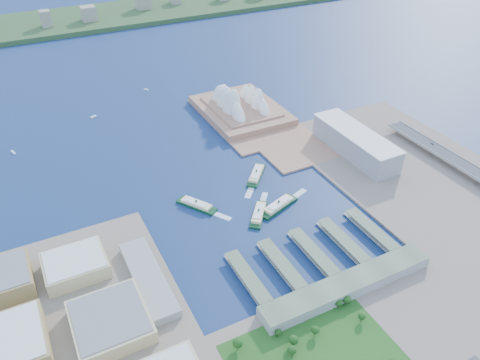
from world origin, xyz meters
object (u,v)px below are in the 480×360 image
ferry_a (196,203)px  ferry_b (256,173)px  opera_house (241,97)px  toaster_building (355,143)px  ferry_d (279,204)px  ferry_c (259,212)px  car_c (432,144)px

ferry_a → ferry_b: ferry_b is taller
opera_house → ferry_b: opera_house is taller
toaster_building → ferry_d: 180.96m
ferry_c → toaster_building: bearing=-123.2°
toaster_building → ferry_b: (-160.43, 15.64, -15.03)m
toaster_building → ferry_b: 161.88m
ferry_a → ferry_d: (93.54, -50.86, 0.44)m
opera_house → toaster_building: bearing=-65.8°
ferry_b → ferry_d: ferry_d is taller
opera_house → ferry_b: 199.13m
opera_house → ferry_a: size_ratio=3.21×
ferry_b → car_c: bearing=28.9°
ferry_c → ferry_d: bearing=-136.5°
toaster_building → car_c: bearing=-24.0°
toaster_building → car_c: size_ratio=31.91×
toaster_building → ferry_b: bearing=174.4°
toaster_building → ferry_c: bearing=-162.5°
toaster_building → ferry_a: 263.95m
ferry_c → car_c: bearing=-138.0°
opera_house → car_c: opera_house is taller
ferry_b → toaster_building: bearing=36.8°
ferry_b → car_c: 277.17m
ferry_b → ferry_d: size_ratio=0.95×
opera_house → car_c: 318.89m
toaster_building → ferry_d: (-169.79, -60.83, -14.76)m
ferry_c → opera_house: bearing=-73.5°
ferry_a → ferry_b: bearing=-18.9°
ferry_c → car_c: (309.51, 14.43, 10.37)m
ferry_b → ferry_d: 77.04m
ferry_a → ferry_c: size_ratio=1.02×
ferry_b → ferry_d: bearing=-54.6°
ferry_a → toaster_building: bearing=-30.7°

